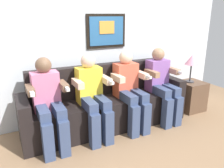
{
  "coord_description": "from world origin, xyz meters",
  "views": [
    {
      "loc": [
        -1.28,
        -2.4,
        1.59
      ],
      "look_at": [
        0.0,
        0.15,
        0.7
      ],
      "focal_mm": 35.92,
      "sensor_mm": 36.0,
      "label": 1
    }
  ],
  "objects": [
    {
      "name": "couch",
      "position": [
        0.0,
        0.33,
        0.31
      ],
      "size": [
        2.4,
        0.58,
        0.9
      ],
      "color": "black",
      "rests_on": "ground_plane"
    },
    {
      "name": "back_wall_assembly",
      "position": [
        0.0,
        0.76,
        1.3
      ],
      "size": [
        4.8,
        0.1,
        2.6
      ],
      "color": "silver",
      "rests_on": "ground_plane"
    },
    {
      "name": "person_rightmost",
      "position": [
        0.85,
        0.16,
        0.61
      ],
      "size": [
        0.46,
        0.56,
        1.11
      ],
      "color": "#8C59A5",
      "rests_on": "ground_plane"
    },
    {
      "name": "side_table_right",
      "position": [
        1.55,
        0.22,
        0.25
      ],
      "size": [
        0.4,
        0.4,
        0.5
      ],
      "color": "brown",
      "rests_on": "ground_plane"
    },
    {
      "name": "person_right_center",
      "position": [
        0.28,
        0.16,
        0.61
      ],
      "size": [
        0.46,
        0.56,
        1.11
      ],
      "color": "#D8593F",
      "rests_on": "ground_plane"
    },
    {
      "name": "person_left_center",
      "position": [
        -0.28,
        0.16,
        0.61
      ],
      "size": [
        0.46,
        0.56,
        1.11
      ],
      "color": "yellow",
      "rests_on": "ground_plane"
    },
    {
      "name": "person_leftmost",
      "position": [
        -0.84,
        0.16,
        0.61
      ],
      "size": [
        0.46,
        0.56,
        1.11
      ],
      "color": "pink",
      "rests_on": "ground_plane"
    },
    {
      "name": "ground_plane",
      "position": [
        0.0,
        0.0,
        0.0
      ],
      "size": [
        6.24,
        6.24,
        0.0
      ],
      "primitive_type": "plane",
      "color": "#8C6B4C"
    },
    {
      "name": "table_lamp",
      "position": [
        1.51,
        0.24,
        0.86
      ],
      "size": [
        0.22,
        0.22,
        0.46
      ],
      "color": "#333338",
      "rests_on": "side_table_right"
    }
  ]
}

